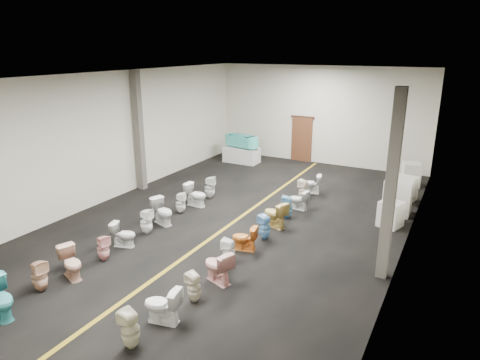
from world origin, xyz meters
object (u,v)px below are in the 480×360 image
(appliance_crate_c, at_px, (404,189))
(toilet_right_9, at_px, (299,200))
(display_table, at_px, (242,155))
(toilet_right_7, at_px, (275,214))
(toilet_right_10, at_px, (303,190))
(toilet_right_1, at_px, (162,305))
(toilet_right_8, at_px, (287,207))
(toilet_right_5, at_px, (245,238))
(toilet_right_3, at_px, (218,266))
(bathtub, at_px, (242,140))
(toilet_left_2, at_px, (71,263))
(toilet_right_6, at_px, (265,227))
(toilet_left_6, at_px, (163,211))
(toilet_left_7, at_px, (181,203))
(toilet_left_0, at_px, (1,298))
(appliance_crate_b, at_px, (398,197))
(toilet_left_8, at_px, (196,195))
(toilet_left_4, at_px, (124,235))
(toilet_right_4, at_px, (229,252))
(toilet_left_5, at_px, (146,222))
(appliance_crate_d, at_px, (411,174))
(toilet_left_3, at_px, (103,248))
(toilet_right_11, at_px, (311,184))
(toilet_left_9, at_px, (210,187))
(toilet_left_1, at_px, (39,276))
(appliance_crate_a, at_px, (391,214))
(toilet_right_2, at_px, (194,287))
(toilet_right_0, at_px, (130,329))

(appliance_crate_c, distance_m, toilet_right_9, 3.99)
(display_table, xyz_separation_m, toilet_right_7, (4.49, -6.31, 0.04))
(toilet_right_9, height_order, toilet_right_10, toilet_right_10)
(display_table, xyz_separation_m, toilet_right_1, (4.44, -11.75, 0.02))
(appliance_crate_c, distance_m, toilet_right_8, 4.67)
(toilet_right_1, height_order, toilet_right_8, toilet_right_1)
(appliance_crate_c, xyz_separation_m, toilet_right_5, (-3.20, -6.22, -0.08))
(display_table, relative_size, toilet_right_3, 2.04)
(bathtub, xyz_separation_m, toilet_left_2, (1.43, -11.37, -0.69))
(toilet_right_6, bearing_deg, toilet_left_6, -58.07)
(toilet_left_7, bearing_deg, toilet_left_0, 161.28)
(appliance_crate_b, bearing_deg, toilet_right_3, -114.67)
(toilet_left_8, xyz_separation_m, toilet_right_6, (3.24, -1.34, -0.03))
(appliance_crate_c, distance_m, toilet_left_4, 9.82)
(display_table, xyz_separation_m, bathtub, (-0.00, 0.00, 0.70))
(toilet_right_3, distance_m, toilet_right_9, 5.34)
(toilet_left_2, relative_size, toilet_right_4, 1.06)
(toilet_left_5, relative_size, toilet_left_6, 0.95)
(appliance_crate_d, xyz_separation_m, toilet_right_5, (-3.20, -8.09, -0.12))
(toilet_left_5, bearing_deg, bathtub, 3.16)
(bathtub, xyz_separation_m, toilet_left_6, (1.33, -7.74, -0.66))
(bathtub, xyz_separation_m, toilet_right_6, (4.59, -7.27, -0.70))
(appliance_crate_b, relative_size, toilet_left_2, 1.53)
(appliance_crate_d, height_order, toilet_right_10, appliance_crate_d)
(toilet_left_3, relative_size, toilet_right_8, 0.92)
(toilet_left_0, xyz_separation_m, toilet_right_11, (3.02, 10.37, -0.05))
(toilet_left_0, xyz_separation_m, toilet_left_6, (-0.09, 5.40, -0.01))
(display_table, distance_m, appliance_crate_b, 8.33)
(toilet_left_4, bearing_deg, toilet_left_7, -15.34)
(toilet_left_9, bearing_deg, display_table, 0.49)
(toilet_left_9, bearing_deg, toilet_left_1, 164.60)
(toilet_left_0, bearing_deg, toilet_left_6, 19.31)
(appliance_crate_a, relative_size, toilet_right_7, 0.97)
(toilet_right_3, bearing_deg, toilet_left_7, -113.60)
(appliance_crate_a, distance_m, toilet_right_6, 4.02)
(bathtub, relative_size, toilet_right_2, 2.69)
(toilet_right_7, bearing_deg, toilet_left_1, -8.05)
(toilet_right_2, bearing_deg, toilet_right_3, -165.86)
(appliance_crate_b, bearing_deg, toilet_right_6, -127.84)
(toilet_left_6, height_order, toilet_right_2, toilet_left_6)
(toilet_left_4, xyz_separation_m, toilet_right_9, (3.26, 4.94, -0.00))
(toilet_left_4, bearing_deg, appliance_crate_b, -62.36)
(bathtub, distance_m, toilet_right_7, 7.77)
(toilet_left_2, distance_m, toilet_right_0, 3.22)
(toilet_left_1, relative_size, toilet_left_3, 1.09)
(toilet_right_10, bearing_deg, toilet_left_9, -57.11)
(toilet_left_8, relative_size, toilet_right_1, 1.02)
(display_table, distance_m, toilet_right_1, 12.56)
(toilet_left_6, distance_m, toilet_right_3, 3.94)
(appliance_crate_a, xyz_separation_m, toilet_left_9, (-6.24, -0.45, 0.01))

